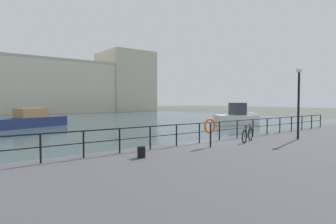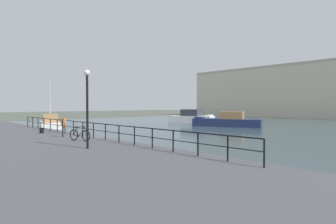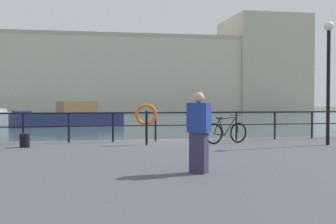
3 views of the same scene
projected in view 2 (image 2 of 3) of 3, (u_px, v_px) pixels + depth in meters
The scene contains 10 objects.
ground_plane at pixel (93, 147), 20.55m from camera, with size 240.00×240.00×0.00m, color #4C5147.
water_basin at pixel (274, 126), 41.51m from camera, with size 80.00×60.00×0.01m, color #33474C.
moored_white_yacht at pixel (227, 121), 39.89m from camera, with size 10.00×6.06×2.20m.
moored_red_daysailer at pixel (191, 118), 49.20m from camera, with size 8.42×5.21×2.38m.
moored_green_narrowboat at pixel (50, 123), 37.75m from camera, with size 7.82×4.55×6.79m.
quay_railing at pixel (88, 127), 19.54m from camera, with size 26.68×0.07×1.08m.
parked_bicycle at pixel (80, 135), 17.52m from camera, with size 1.70×0.62×0.98m.
mooring_bollard at pixel (42, 130), 22.38m from camera, with size 0.32×0.32×0.44m, color black.
life_ring_stand at pixel (63, 124), 19.61m from camera, with size 0.75×0.16×1.40m.
quay_lamp_post at pixel (87, 97), 14.38m from camera, with size 0.32×0.32×4.15m.
Camera 2 is at (18.64, -10.18, 3.10)m, focal length 29.24 mm.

